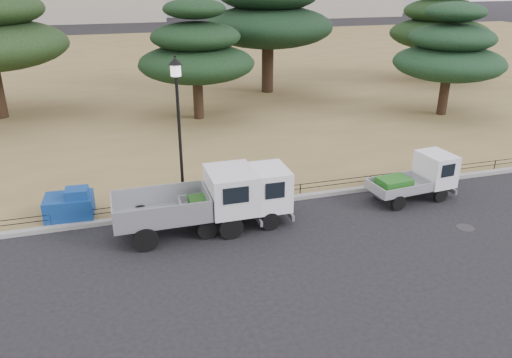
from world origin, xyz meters
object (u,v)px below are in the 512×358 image
object	(u,v)px
truck_kei_rear	(417,178)
truck_kei_front	(244,198)
truck_large	(195,200)
tarp_pile	(70,205)
street_lamp	(178,110)

from	to	relation	value
truck_kei_rear	truck_kei_front	bearing A→B (deg)	175.42
truck_large	tarp_pile	distance (m)	4.55
truck_kei_front	street_lamp	size ratio (longest dim) A/B	0.69
truck_kei_rear	street_lamp	bearing A→B (deg)	164.92
truck_large	truck_kei_rear	distance (m)	8.56
truck_kei_front	tarp_pile	bearing A→B (deg)	161.61
truck_large	tarp_pile	size ratio (longest dim) A/B	2.78
truck_large	truck_kei_front	bearing A→B (deg)	2.56
truck_large	truck_kei_front	world-z (taller)	truck_large
truck_kei_front	tarp_pile	size ratio (longest dim) A/B	2.19
truck_large	truck_kei_rear	world-z (taller)	truck_large
street_lamp	tarp_pile	xyz separation A→B (m)	(-3.90, 0.37, -3.19)
truck_large	street_lamp	bearing A→B (deg)	94.52
truck_large	truck_kei_rear	bearing A→B (deg)	1.03
street_lamp	truck_kei_rear	bearing A→B (deg)	-9.72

